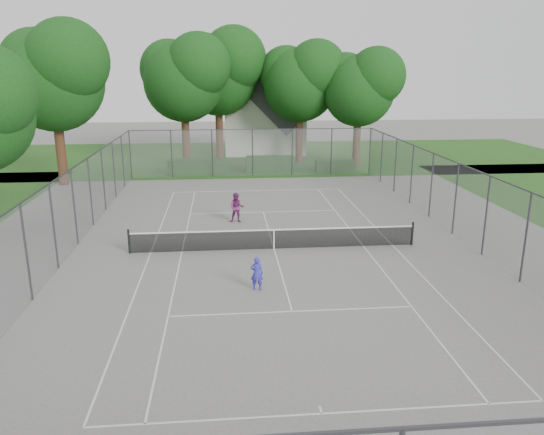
{
  "coord_description": "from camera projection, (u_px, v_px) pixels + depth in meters",
  "views": [
    {
      "loc": [
        -2.16,
        -22.5,
        7.86
      ],
      "look_at": [
        0.0,
        1.0,
        1.2
      ],
      "focal_mm": 35.0,
      "sensor_mm": 36.0,
      "label": 1
    }
  ],
  "objects": [
    {
      "name": "ground",
      "position": [
        274.0,
        249.0,
        23.89
      ],
      "size": [
        120.0,
        120.0,
        0.0
      ],
      "primitive_type": "plane",
      "color": "slate",
      "rests_on": "ground"
    },
    {
      "name": "tree_far_midleft",
      "position": [
        219.0,
        69.0,
        45.6
      ],
      "size": [
        7.92,
        7.24,
        11.39
      ],
      "color": "#3E2416",
      "rests_on": "ground"
    },
    {
      "name": "tree_far_left",
      "position": [
        184.0,
        75.0,
        42.73
      ],
      "size": [
        7.43,
        6.78,
        10.68
      ],
      "color": "#3E2416",
      "rests_on": "ground"
    },
    {
      "name": "court_markings",
      "position": [
        274.0,
        249.0,
        23.89
      ],
      "size": [
        11.03,
        23.83,
        0.01
      ],
      "color": "silver",
      "rests_on": "ground"
    },
    {
      "name": "tree_far_right",
      "position": [
        360.0,
        85.0,
        42.87
      ],
      "size": [
        6.66,
        6.08,
        9.58
      ],
      "color": "#3E2416",
      "rests_on": "ground"
    },
    {
      "name": "tennis_net",
      "position": [
        274.0,
        238.0,
        23.75
      ],
      "size": [
        12.87,
        0.1,
        1.1
      ],
      "color": "black",
      "rests_on": "ground"
    },
    {
      "name": "grass_far",
      "position": [
        247.0,
        157.0,
        48.81
      ],
      "size": [
        60.0,
        20.0,
        0.0
      ],
      "primitive_type": "cube",
      "color": "#1D4714",
      "rests_on": "ground"
    },
    {
      "name": "hedge_left",
      "position": [
        199.0,
        167.0,
        40.67
      ],
      "size": [
        4.58,
        1.38,
        1.15
      ],
      "primitive_type": "cube",
      "color": "#193F14",
      "rests_on": "ground"
    },
    {
      "name": "tree_side_back",
      "position": [
        54.0,
        73.0,
        35.06
      ],
      "size": [
        7.67,
        7.01,
        11.03
      ],
      "color": "#3E2416",
      "rests_on": "ground"
    },
    {
      "name": "girl_player",
      "position": [
        257.0,
        273.0,
        19.35
      ],
      "size": [
        0.51,
        0.38,
        1.28
      ],
      "primitive_type": "imported",
      "rotation": [
        0.0,
        0.0,
        2.98
      ],
      "color": "#302EAF",
      "rests_on": "ground"
    },
    {
      "name": "perimeter_fence",
      "position": [
        274.0,
        210.0,
        23.4
      ],
      "size": [
        18.08,
        34.08,
        3.52
      ],
      "color": "#38383D",
      "rests_on": "ground"
    },
    {
      "name": "hedge_mid",
      "position": [
        270.0,
        164.0,
        41.77
      ],
      "size": [
        3.81,
        1.09,
        1.2
      ],
      "primitive_type": "cube",
      "color": "#193F14",
      "rests_on": "ground"
    },
    {
      "name": "hedge_right",
      "position": [
        335.0,
        166.0,
        41.59
      ],
      "size": [
        3.05,
        1.12,
        0.92
      ],
      "primitive_type": "cube",
      "color": "#193F14",
      "rests_on": "ground"
    },
    {
      "name": "tree_far_midright",
      "position": [
        301.0,
        79.0,
        44.37
      ],
      "size": [
        7.11,
        6.49,
        10.22
      ],
      "color": "#3E2416",
      "rests_on": "ground"
    },
    {
      "name": "woman_player",
      "position": [
        237.0,
        208.0,
        27.87
      ],
      "size": [
        0.82,
        0.67,
        1.58
      ],
      "primitive_type": "imported",
      "rotation": [
        0.0,
        0.0,
        -0.1
      ],
      "color": "#722660",
      "rests_on": "ground"
    },
    {
      "name": "house",
      "position": [
        264.0,
        113.0,
        50.41
      ],
      "size": [
        7.44,
        5.77,
        9.26
      ],
      "color": "silver",
      "rests_on": "ground"
    }
  ]
}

